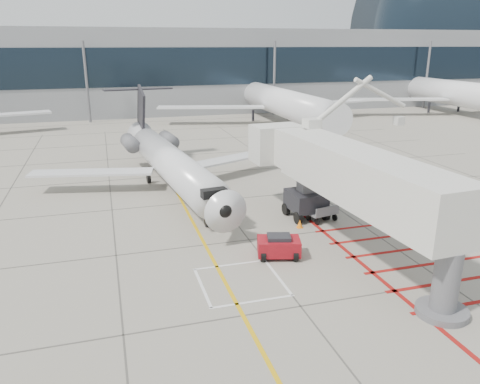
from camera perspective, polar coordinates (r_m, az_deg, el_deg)
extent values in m
plane|color=gray|center=(25.67, 3.81, -9.26)|extent=(260.00, 260.00, 0.00)
cone|color=#EB5B0C|center=(32.09, -2.23, -3.02)|extent=(0.40, 0.40, 0.56)
cone|color=orange|center=(31.09, 7.29, -3.86)|extent=(0.40, 0.40, 0.55)
cube|color=gray|center=(93.32, -5.31, 14.77)|extent=(180.00, 28.00, 14.00)
cube|color=black|center=(79.55, -3.29, 15.04)|extent=(180.00, 0.10, 6.00)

